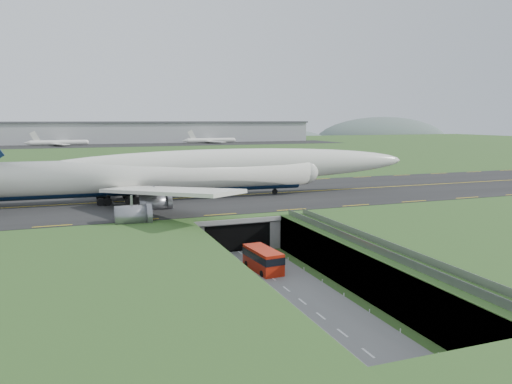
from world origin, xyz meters
name	(u,v)px	position (x,y,z in m)	size (l,w,h in m)	color
ground	(254,265)	(0.00, 0.00, 0.00)	(900.00, 900.00, 0.00)	#2C5220
airfield_deck	(254,247)	(0.00, 0.00, 3.00)	(800.00, 800.00, 6.00)	gray
trench_road	(271,278)	(0.00, -7.50, 0.10)	(12.00, 75.00, 0.20)	slate
taxiway	(202,197)	(0.00, 33.00, 6.09)	(800.00, 44.00, 0.18)	black
tunnel_portal	(224,224)	(0.00, 16.71, 3.33)	(17.00, 22.30, 6.00)	gray
guideway	(383,256)	(11.00, -19.11, 5.32)	(3.00, 53.00, 7.05)	#A8A8A3
jumbo_jet	(180,172)	(-4.96, 32.12, 11.90)	(105.85, 65.98, 21.83)	white
shuttle_tram	(263,260)	(0.09, -3.84, 1.87)	(3.90, 8.70, 3.43)	#B81F0C
cargo_terminal	(110,132)	(-0.18, 299.41, 13.96)	(320.00, 67.00, 15.60)	#B2B2B2
distant_hills	(168,146)	(64.38, 430.00, -4.00)	(700.00, 91.00, 60.00)	#576861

